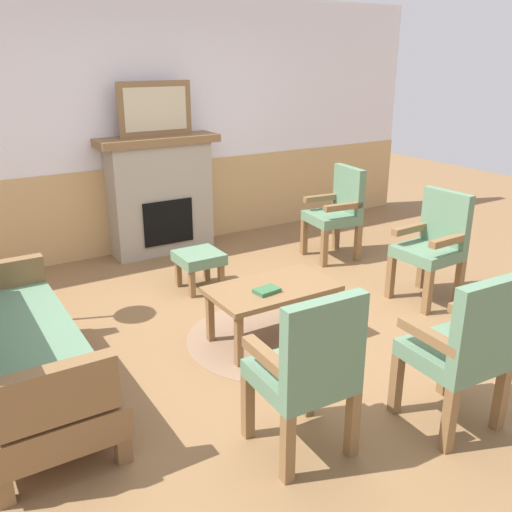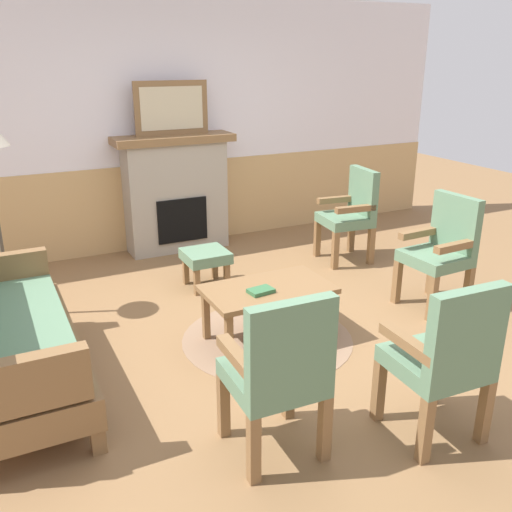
# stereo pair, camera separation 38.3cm
# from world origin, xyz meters

# --- Properties ---
(ground_plane) EXTENTS (14.00, 14.00, 0.00)m
(ground_plane) POSITION_xyz_m (0.00, 0.00, 0.00)
(ground_plane) COLOR olive
(wall_back) EXTENTS (7.20, 0.14, 2.70)m
(wall_back) POSITION_xyz_m (0.00, 2.60, 1.31)
(wall_back) COLOR white
(wall_back) RESTS_ON ground_plane
(fireplace) EXTENTS (1.30, 0.44, 1.28)m
(fireplace) POSITION_xyz_m (0.00, 2.35, 0.65)
(fireplace) COLOR #A39989
(fireplace) RESTS_ON ground_plane
(framed_picture) EXTENTS (0.80, 0.04, 0.56)m
(framed_picture) POSITION_xyz_m (0.00, 2.35, 1.56)
(framed_picture) COLOR brown
(framed_picture) RESTS_ON fireplace
(couch) EXTENTS (0.70, 1.80, 0.98)m
(couch) POSITION_xyz_m (-1.89, 0.07, 0.40)
(couch) COLOR brown
(couch) RESTS_ON ground_plane
(coffee_table) EXTENTS (0.96, 0.56, 0.44)m
(coffee_table) POSITION_xyz_m (-0.09, -0.03, 0.39)
(coffee_table) COLOR brown
(coffee_table) RESTS_ON ground_plane
(round_rug) EXTENTS (1.33, 1.33, 0.01)m
(round_rug) POSITION_xyz_m (-0.09, -0.03, 0.00)
(round_rug) COLOR #896B51
(round_rug) RESTS_ON ground_plane
(book_on_table) EXTENTS (0.20, 0.15, 0.03)m
(book_on_table) POSITION_xyz_m (-0.19, -0.11, 0.46)
(book_on_table) COLOR #33663D
(book_on_table) RESTS_ON coffee_table
(footstool) EXTENTS (0.40, 0.40, 0.36)m
(footstool) POSITION_xyz_m (-0.13, 1.16, 0.28)
(footstool) COLOR brown
(footstool) RESTS_ON ground_plane
(armchair_near_fireplace) EXTENTS (0.53, 0.53, 0.98)m
(armchair_near_fireplace) POSITION_xyz_m (1.54, 1.18, 0.54)
(armchair_near_fireplace) COLOR brown
(armchair_near_fireplace) RESTS_ON ground_plane
(armchair_by_window_left) EXTENTS (0.50, 0.50, 0.98)m
(armchair_by_window_left) POSITION_xyz_m (1.54, -0.13, 0.54)
(armchair_by_window_left) COLOR brown
(armchair_by_window_left) RESTS_ON ground_plane
(armchair_front_left) EXTENTS (0.50, 0.50, 0.98)m
(armchair_front_left) POSITION_xyz_m (0.24, -1.52, 0.54)
(armchair_front_left) COLOR brown
(armchair_front_left) RESTS_ON ground_plane
(armchair_front_center) EXTENTS (0.50, 0.50, 0.98)m
(armchair_front_center) POSITION_xyz_m (-0.66, -1.24, 0.54)
(armchair_front_center) COLOR brown
(armchair_front_center) RESTS_ON ground_plane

